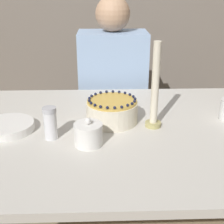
% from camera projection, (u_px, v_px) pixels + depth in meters
% --- Properties ---
extents(dining_table, '(1.44, 0.97, 0.73)m').
position_uv_depth(dining_table, '(122.00, 151.00, 1.29)').
color(dining_table, beige).
rests_on(dining_table, ground_plane).
extents(cake, '(0.21, 0.21, 0.11)m').
position_uv_depth(cake, '(112.00, 111.00, 1.30)').
color(cake, '#EFE5CC').
rests_on(cake, dining_table).
extents(sugar_bowl, '(0.10, 0.10, 0.11)m').
position_uv_depth(sugar_bowl, '(88.00, 134.00, 1.12)').
color(sugar_bowl, white).
rests_on(sugar_bowl, dining_table).
extents(sugar_shaker, '(0.05, 0.05, 0.13)m').
position_uv_depth(sugar_shaker, '(50.00, 123.00, 1.15)').
color(sugar_shaker, white).
rests_on(sugar_shaker, dining_table).
extents(plate_stack, '(0.21, 0.21, 0.03)m').
position_uv_depth(plate_stack, '(8.00, 127.00, 1.23)').
color(plate_stack, white).
rests_on(plate_stack, dining_table).
extents(candle, '(0.07, 0.07, 0.35)m').
position_uv_depth(candle, '(155.00, 93.00, 1.22)').
color(candle, tan).
rests_on(candle, dining_table).
extents(person_man_blue_shirt, '(0.40, 0.34, 1.20)m').
position_uv_depth(person_man_blue_shirt, '(113.00, 110.00, 1.96)').
color(person_man_blue_shirt, '#473D33').
rests_on(person_man_blue_shirt, ground_plane).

